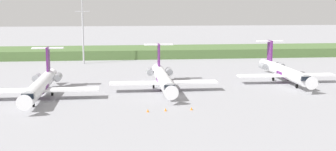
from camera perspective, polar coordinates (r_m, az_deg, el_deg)
The scene contains 9 objects.
ground_plane at distance 119.01m, azimuth -1.14°, elevation 0.26°, with size 500.00×500.00×0.00m, color #939399.
grass_berm at distance 157.85m, azimuth -2.41°, elevation 3.01°, with size 320.00×20.00×3.04m, color #4C6B38.
regional_jet_nearest at distance 91.72m, azimuth -15.86°, elevation -1.17°, with size 22.81×31.00×9.00m.
regional_jet_second at distance 96.31m, azimuth -0.64°, elevation -0.34°, with size 22.81×31.00×9.00m.
regional_jet_third at distance 109.41m, azimuth 14.49°, elevation 0.52°, with size 22.81×31.00×9.00m.
antenna_mast at distance 139.68m, azimuth -10.76°, elevation 5.61°, with size 4.40×0.50×24.48m.
safety_cone_front_marker at distance 77.17m, azimuth -2.57°, elevation -4.46°, with size 0.44×0.44×0.55m, color orange.
safety_cone_mid_marker at distance 77.83m, azimuth -0.32°, elevation -4.34°, with size 0.44×0.44×0.55m, color orange.
safety_cone_rear_marker at distance 78.65m, azimuth 3.00°, elevation -4.21°, with size 0.44×0.44×0.55m, color orange.
Camera 1 is at (-10.31, -87.11, 18.48)m, focal length 48.03 mm.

